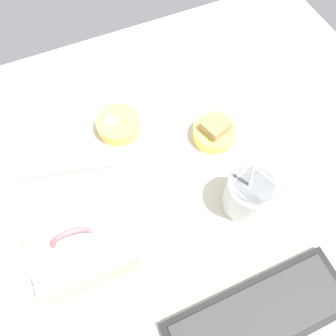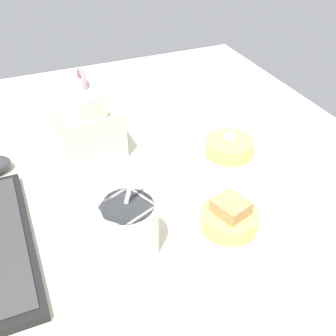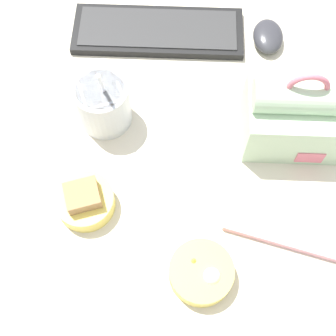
# 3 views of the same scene
# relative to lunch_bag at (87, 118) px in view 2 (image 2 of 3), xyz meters

# --- Properties ---
(desk_surface) EXTENTS (1.40, 1.10, 0.02)m
(desk_surface) POSITION_rel_lunch_bag_xyz_m (-0.22, -0.10, -0.08)
(desk_surface) COLOR beige
(desk_surface) RESTS_ON ground
(lunch_bag) EXTENTS (0.19, 0.14, 0.20)m
(lunch_bag) POSITION_rel_lunch_bag_xyz_m (0.00, 0.00, 0.00)
(lunch_bag) COLOR #B7D6AD
(lunch_bag) RESTS_ON desk_surface
(soup_cup) EXTENTS (0.11, 0.11, 0.17)m
(soup_cup) POSITION_rel_lunch_bag_xyz_m (-0.37, 0.02, -0.02)
(soup_cup) COLOR silver
(soup_cup) RESTS_ON desk_surface
(bento_bowl_sandwich) EXTENTS (0.11, 0.11, 0.06)m
(bento_bowl_sandwich) POSITION_rel_lunch_bag_xyz_m (-0.39, -0.17, -0.05)
(bento_bowl_sandwich) COLOR #EFD65B
(bento_bowl_sandwich) RESTS_ON desk_surface
(bento_bowl_snacks) EXTENTS (0.11, 0.11, 0.05)m
(bento_bowl_snacks) POSITION_rel_lunch_bag_xyz_m (-0.17, -0.29, -0.05)
(bento_bowl_snacks) COLOR #EFD65B
(bento_bowl_snacks) RESTS_ON desk_surface
(chopstick_case) EXTENTS (0.23, 0.08, 0.02)m
(chopstick_case) POSITION_rel_lunch_bag_xyz_m (-0.02, -0.23, -0.06)
(chopstick_case) COLOR pink
(chopstick_case) RESTS_ON desk_surface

